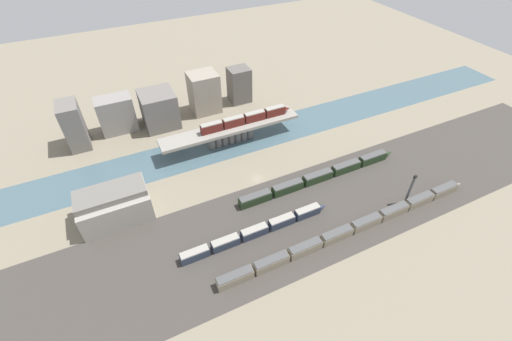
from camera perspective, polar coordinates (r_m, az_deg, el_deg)
The scene contains 15 objects.
ground_plane at distance 133.80m, azimuth 0.21°, elevation -1.35°, with size 400.00×400.00×0.00m, color gray.
railbed_yard at distance 119.34m, azimuth 5.28°, elevation -8.43°, with size 280.00×42.00×0.01m, color #423D38.
river_water at distance 152.42m, azimuth -4.10°, elevation 4.72°, with size 320.00×20.98×0.01m, color #47606B.
bridge at distance 148.85m, azimuth -4.21°, elevation 6.61°, with size 61.56×9.34×8.28m.
train_on_bridge at distance 148.85m, azimuth -1.62°, elevation 8.65°, with size 42.22×2.84×4.09m.
train_yard_near at distance 119.48m, azimuth 16.17°, elevation -9.09°, with size 98.81×2.97×3.63m.
train_yard_mid at distance 114.10m, azimuth 0.28°, elevation -10.00°, with size 53.15×2.84×3.47m.
train_yard_far at distance 134.61m, azimuth 10.81°, elevation -0.89°, with size 69.89×3.16×3.75m.
warehouse_building at distance 125.78m, azimuth -22.56°, elevation -5.22°, with size 23.09×14.82×12.16m.
signal_tower at distance 131.61m, azimuth 24.29°, elevation -2.90°, with size 1.00×0.86×13.29m.
city_block_far_left at distance 163.55m, azimuth -28.09°, elevation 6.63°, with size 8.07×12.52×20.33m, color slate.
city_block_left at distance 167.54m, azimuth -22.21°, elevation 8.64°, with size 15.48×9.49×16.49m, color gray.
city_block_center at distance 165.37m, azimuth -15.84°, elevation 9.80°, with size 15.15×15.72×16.42m, color slate.
city_block_right at distance 171.45m, azimuth -8.64°, elevation 12.71°, with size 13.45×12.12×19.39m, color gray.
city_block_far_right at distance 178.59m, azimuth -2.81°, elevation 14.05°, with size 10.29×9.28×17.64m, color #605B56.
Camera 1 is at (-42.83, -88.24, 91.00)m, focal length 24.00 mm.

